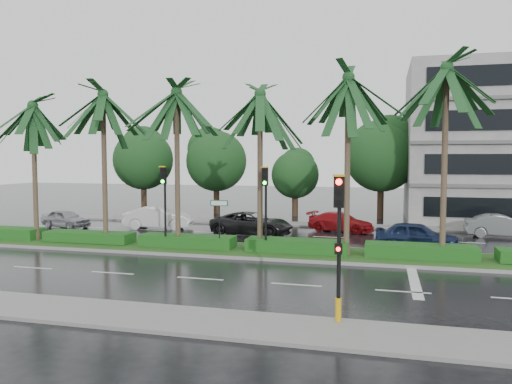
% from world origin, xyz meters
% --- Properties ---
extents(ground, '(120.00, 120.00, 0.00)m').
position_xyz_m(ground, '(0.00, 0.00, 0.00)').
color(ground, black).
rests_on(ground, ground).
extents(near_sidewalk, '(40.00, 2.40, 0.12)m').
position_xyz_m(near_sidewalk, '(0.00, -10.20, 0.06)').
color(near_sidewalk, slate).
rests_on(near_sidewalk, ground).
extents(far_sidewalk, '(40.00, 2.00, 0.12)m').
position_xyz_m(far_sidewalk, '(0.00, 12.00, 0.06)').
color(far_sidewalk, slate).
rests_on(far_sidewalk, ground).
extents(median, '(36.00, 4.00, 0.15)m').
position_xyz_m(median, '(0.00, 1.00, 0.08)').
color(median, gray).
rests_on(median, ground).
extents(hedge, '(35.20, 1.40, 0.60)m').
position_xyz_m(hedge, '(0.00, 1.00, 0.45)').
color(hedge, '#144717').
rests_on(hedge, median).
extents(lane_markings, '(34.00, 13.06, 0.01)m').
position_xyz_m(lane_markings, '(3.04, -0.43, 0.01)').
color(lane_markings, silver).
rests_on(lane_markings, ground).
extents(palm_row, '(26.30, 4.20, 9.81)m').
position_xyz_m(palm_row, '(-1.25, 1.02, 7.85)').
color(palm_row, '#483629').
rests_on(palm_row, median).
extents(signal_near, '(0.34, 0.45, 4.36)m').
position_xyz_m(signal_near, '(6.00, -9.39, 2.50)').
color(signal_near, black).
rests_on(signal_near, near_sidewalk).
extents(signal_median_left, '(0.34, 0.42, 4.36)m').
position_xyz_m(signal_median_left, '(-4.00, 0.30, 3.00)').
color(signal_median_left, black).
rests_on(signal_median_left, median).
extents(signal_median_right, '(0.34, 0.42, 4.36)m').
position_xyz_m(signal_median_right, '(1.50, 0.30, 3.00)').
color(signal_median_right, black).
rests_on(signal_median_right, median).
extents(street_sign, '(0.95, 0.09, 2.60)m').
position_xyz_m(street_sign, '(-1.00, 0.48, 2.12)').
color(street_sign, black).
rests_on(street_sign, median).
extents(bg_trees, '(33.17, 5.81, 8.39)m').
position_xyz_m(bg_trees, '(-0.32, 17.59, 4.92)').
color(bg_trees, '#352118').
rests_on(bg_trees, ground).
extents(car_silver, '(2.44, 4.04, 1.29)m').
position_xyz_m(car_silver, '(-14.46, 6.55, 0.64)').
color(car_silver, '#96999D').
rests_on(car_silver, ground).
extents(car_white, '(2.42, 4.89, 1.54)m').
position_xyz_m(car_white, '(-7.96, 7.81, 0.77)').
color(car_white, silver).
rests_on(car_white, ground).
extents(car_darkgrey, '(2.75, 5.41, 1.46)m').
position_xyz_m(car_darkgrey, '(-0.91, 6.73, 0.73)').
color(car_darkgrey, black).
rests_on(car_darkgrey, ground).
extents(car_red, '(2.89, 4.74, 1.28)m').
position_xyz_m(car_red, '(4.50, 9.57, 0.64)').
color(car_red, maroon).
rests_on(car_red, ground).
extents(car_blue, '(2.24, 4.52, 1.48)m').
position_xyz_m(car_blue, '(9.00, 4.08, 0.74)').
color(car_blue, '#18254A').
rests_on(car_blue, ground).
extents(car_grey, '(1.68, 4.35, 1.41)m').
position_xyz_m(car_grey, '(14.39, 9.62, 0.71)').
color(car_grey, slate).
rests_on(car_grey, ground).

